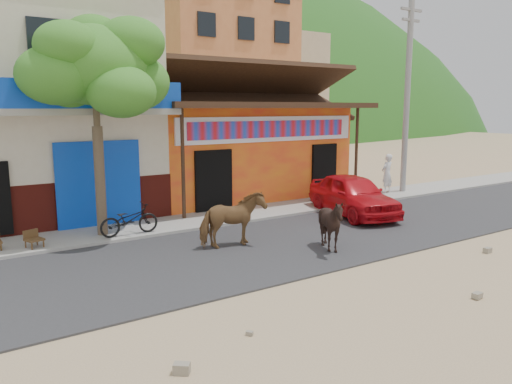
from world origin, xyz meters
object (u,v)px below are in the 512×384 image
(tree, at_px, (97,126))
(utility_pole, at_px, (407,95))
(red_car, at_px, (353,195))
(scooter, at_px, (129,220))
(cow_tan, at_px, (232,220))
(cafe_chair_right, at_px, (34,232))
(pedestrian, at_px, (387,173))
(cow_dark, at_px, (331,224))

(tree, bearing_deg, utility_pole, 0.90)
(red_car, relative_size, scooter, 2.47)
(cow_tan, height_order, red_car, cow_tan)
(tree, distance_m, red_car, 8.42)
(utility_pole, relative_size, scooter, 4.86)
(cafe_chair_right, bearing_deg, pedestrian, -15.64)
(tree, xyz_separation_m, cow_dark, (4.40, -4.55, -2.41))
(utility_pole, bearing_deg, cow_dark, -150.50)
(cafe_chair_right, bearing_deg, tree, -6.60)
(pedestrian, bearing_deg, cow_tan, 8.44)
(utility_pole, relative_size, cafe_chair_right, 9.70)
(cow_tan, bearing_deg, utility_pole, -69.19)
(cow_tan, bearing_deg, scooter, 42.31)
(red_car, bearing_deg, cow_tan, -153.97)
(tree, xyz_separation_m, cow_tan, (2.49, -2.90, -2.36))
(tree, relative_size, scooter, 3.64)
(tree, distance_m, scooter, 2.68)
(pedestrian, bearing_deg, scooter, -6.29)
(cow_tan, relative_size, pedestrian, 1.05)
(cafe_chair_right, bearing_deg, cow_tan, -48.58)
(tree, bearing_deg, red_car, -12.88)
(cow_tan, distance_m, cow_dark, 2.53)
(pedestrian, bearing_deg, utility_pole, 163.52)
(utility_pole, xyz_separation_m, scooter, (-12.20, -0.70, -3.57))
(cafe_chair_right, bearing_deg, utility_pole, -16.19)
(red_car, height_order, scooter, red_car)
(cow_dark, xyz_separation_m, pedestrian, (7.50, 4.85, 0.21))
(cow_dark, relative_size, pedestrian, 0.84)
(tree, xyz_separation_m, utility_pole, (12.80, 0.20, 1.00))
(cow_tan, distance_m, pedestrian, 9.94)
(cow_dark, xyz_separation_m, cafe_chair_right, (-6.24, 4.17, -0.18))
(red_car, xyz_separation_m, scooter, (-7.28, 1.30, -0.18))
(cow_tan, xyz_separation_m, red_car, (5.38, 1.10, -0.02))
(scooter, height_order, cafe_chair_right, scooter)
(tree, height_order, cow_dark, tree)
(red_car, bearing_deg, cow_dark, -127.12)
(cow_tan, bearing_deg, tree, 44.74)
(utility_pole, height_order, scooter, utility_pole)
(cow_tan, bearing_deg, pedestrian, -67.17)
(utility_pole, distance_m, cow_dark, 10.24)
(cow_dark, bearing_deg, pedestrian, 99.97)
(cow_dark, distance_m, pedestrian, 8.94)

